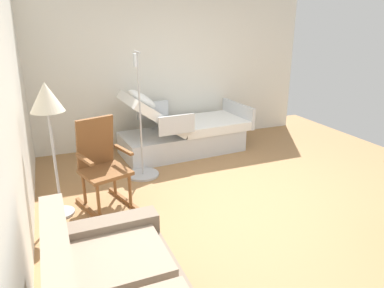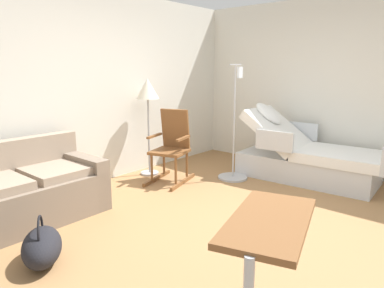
# 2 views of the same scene
# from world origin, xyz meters

# --- Properties ---
(ground_plane) EXTENTS (6.33, 6.33, 0.00)m
(ground_plane) POSITION_xyz_m (0.00, 0.00, 0.00)
(ground_plane) COLOR #9E7247
(back_wall) EXTENTS (5.27, 0.10, 2.70)m
(back_wall) POSITION_xyz_m (0.00, 2.39, 1.35)
(back_wall) COLOR silver
(back_wall) RESTS_ON ground
(side_wall) EXTENTS (0.10, 4.88, 2.70)m
(side_wall) POSITION_xyz_m (2.58, 0.00, 1.35)
(side_wall) COLOR silver
(side_wall) RESTS_ON ground
(hospital_bed) EXTENTS (1.11, 2.12, 1.14)m
(hospital_bed) POSITION_xyz_m (1.91, 0.09, 0.31)
(hospital_bed) COLOR silver
(hospital_bed) RESTS_ON ground
(rocking_chair) EXTENTS (0.87, 0.67, 1.05)m
(rocking_chair) POSITION_xyz_m (0.55, 1.57, 0.50)
(rocking_chair) COLOR brown
(rocking_chair) RESTS_ON ground
(floor_lamp) EXTENTS (0.34, 0.34, 1.48)m
(floor_lamp) POSITION_xyz_m (0.54, 2.05, 1.23)
(floor_lamp) COLOR #B2B5BA
(floor_lamp) RESTS_ON ground
(iv_pole) EXTENTS (0.44, 0.44, 1.69)m
(iv_pole) POSITION_xyz_m (1.22, 0.94, 0.25)
(iv_pole) COLOR #B2B5BA
(iv_pole) RESTS_ON ground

